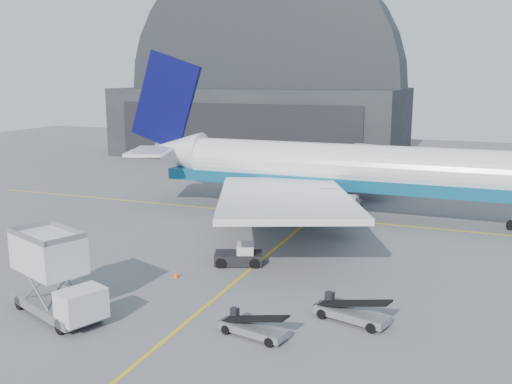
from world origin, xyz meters
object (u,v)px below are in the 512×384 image
at_px(catering_truck, 55,276).
at_px(pushback_tug, 240,256).
at_px(belt_loader_b, 351,312).
at_px(belt_loader_a, 253,327).
at_px(airliner, 338,169).

distance_m(catering_truck, pushback_tug, 14.37).
bearing_deg(belt_loader_b, belt_loader_a, -124.79).
height_order(pushback_tug, belt_loader_a, pushback_tug).
height_order(pushback_tug, belt_loader_b, belt_loader_b).
distance_m(catering_truck, belt_loader_b, 17.61).
bearing_deg(belt_loader_b, airliner, 120.53).
relative_size(airliner, belt_loader_b, 10.30).
xyz_separation_m(belt_loader_a, belt_loader_b, (4.64, 3.86, 0.06)).
distance_m(catering_truck, belt_loader_a, 12.25).
relative_size(catering_truck, belt_loader_a, 1.77).
relative_size(airliner, pushback_tug, 12.05).
distance_m(airliner, belt_loader_a, 29.73).
bearing_deg(belt_loader_a, belt_loader_b, 51.49).
height_order(catering_truck, belt_loader_a, catering_truck).
bearing_deg(airliner, belt_loader_b, -74.88).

